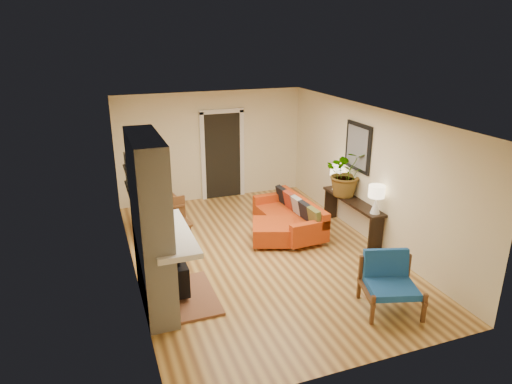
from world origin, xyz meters
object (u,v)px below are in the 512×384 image
(sofa, at_px, (292,216))
(dining_table, at_px, (164,206))
(houseplant, at_px, (347,173))
(lamp_near, at_px, (376,196))
(lamp_far, at_px, (337,174))
(blue_chair, at_px, (389,279))
(console_table, at_px, (352,207))
(ottoman, at_px, (274,231))

(sofa, distance_m, dining_table, 2.59)
(sofa, distance_m, houseplant, 1.42)
(lamp_near, height_order, houseplant, houseplant)
(lamp_far, bearing_deg, blue_chair, -105.60)
(console_table, xyz_separation_m, lamp_far, (0.00, 0.66, 0.49))
(ottoman, bearing_deg, dining_table, 148.60)
(lamp_near, bearing_deg, console_table, 90.00)
(dining_table, distance_m, console_table, 3.77)
(lamp_near, bearing_deg, ottoman, 151.68)
(ottoman, distance_m, blue_chair, 2.71)
(ottoman, relative_size, lamp_far, 1.91)
(blue_chair, relative_size, dining_table, 0.56)
(blue_chair, relative_size, houseplant, 1.00)
(dining_table, bearing_deg, blue_chair, -54.42)
(sofa, distance_m, ottoman, 0.68)
(sofa, height_order, houseplant, houseplant)
(ottoman, distance_m, dining_table, 2.25)
(sofa, bearing_deg, houseplant, -12.45)
(blue_chair, xyz_separation_m, lamp_far, (0.87, 3.11, 0.61))
(lamp_far, bearing_deg, ottoman, -162.21)
(ottoman, bearing_deg, sofa, 34.31)
(blue_chair, bearing_deg, dining_table, 125.58)
(lamp_near, relative_size, houseplant, 0.55)
(console_table, bearing_deg, dining_table, 159.98)
(ottoman, distance_m, lamp_near, 2.05)
(blue_chair, distance_m, console_table, 2.60)
(ottoman, bearing_deg, blue_chair, -73.18)
(blue_chair, xyz_separation_m, houseplant, (0.86, 2.73, 0.77))
(houseplant, bearing_deg, console_table, -87.95)
(dining_table, height_order, console_table, dining_table)
(console_table, bearing_deg, houseplant, 92.05)
(blue_chair, xyz_separation_m, lamp_near, (0.87, 1.70, 0.61))
(dining_table, xyz_separation_m, houseplant, (3.54, -1.01, 0.61))
(lamp_far, bearing_deg, console_table, -90.00)
(lamp_far, relative_size, houseplant, 0.55)
(sofa, distance_m, lamp_near, 1.83)
(ottoman, height_order, console_table, console_table)
(console_table, distance_m, lamp_near, 0.90)
(dining_table, height_order, lamp_far, lamp_far)
(lamp_far, xyz_separation_m, houseplant, (-0.01, -0.39, 0.15))
(lamp_far, height_order, houseplant, houseplant)
(ottoman, bearing_deg, lamp_near, -28.32)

